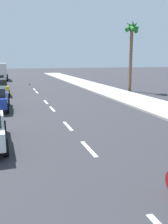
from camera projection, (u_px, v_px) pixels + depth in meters
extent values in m
plane|color=#2D2D33|center=(47.00, 103.00, 19.90)|extent=(160.00, 160.00, 0.00)
cube|color=#B2ADA3|center=(121.00, 95.00, 23.87)|extent=(3.60, 80.00, 0.14)
cube|color=white|center=(89.00, 149.00, 9.75)|extent=(0.16, 1.80, 0.01)
cube|color=white|center=(68.00, 126.00, 13.08)|extent=(0.16, 1.80, 0.01)
cube|color=white|center=(52.00, 109.00, 17.56)|extent=(0.16, 1.80, 0.01)
cube|color=white|center=(46.00, 102.00, 20.39)|extent=(0.16, 1.80, 0.01)
cube|color=white|center=(37.00, 92.00, 26.45)|extent=(0.16, 1.80, 0.01)
cube|color=white|center=(34.00, 89.00, 28.91)|extent=(0.16, 1.80, 0.01)
cube|color=white|center=(30.00, 84.00, 34.69)|extent=(0.16, 1.80, 0.01)
cube|color=white|center=(30.00, 84.00, 34.87)|extent=(0.16, 1.80, 0.01)
cylinder|color=black|center=(4.00, 127.00, 11.62)|extent=(0.20, 0.65, 0.64)
cylinder|color=black|center=(6.00, 148.00, 8.96)|extent=(0.20, 0.65, 0.64)
cylinder|color=black|center=(8.00, 101.00, 18.79)|extent=(0.19, 0.64, 0.64)
cylinder|color=black|center=(8.00, 108.00, 16.12)|extent=(0.19, 0.64, 0.64)
cylinder|color=black|center=(7.00, 90.00, 26.05)|extent=(0.22, 0.65, 0.64)
cylinder|color=black|center=(9.00, 93.00, 23.31)|extent=(0.22, 0.65, 0.64)
cylinder|color=black|center=(4.00, 84.00, 32.17)|extent=(0.21, 0.65, 0.64)
cylinder|color=black|center=(5.00, 86.00, 29.73)|extent=(0.21, 0.65, 0.64)
cube|color=#23478C|center=(0.00, 72.00, 43.32)|extent=(2.43, 2.37, 1.40)
cylinder|color=black|center=(7.00, 77.00, 43.68)|extent=(0.29, 0.90, 0.90)
cylinder|color=black|center=(7.00, 78.00, 40.02)|extent=(0.29, 0.90, 0.90)
cylinder|color=brown|center=(131.00, 59.00, 26.52)|extent=(0.34, 0.34, 6.93)
cone|color=#1E6B28|center=(134.00, 26.00, 25.93)|extent=(0.53, 1.49, 1.01)
cone|color=#1E6B28|center=(132.00, 27.00, 26.08)|extent=(1.49, 0.99, 1.26)
cone|color=#1E6B28|center=(130.00, 26.00, 26.01)|extent=(1.45, 1.09, 1.27)
cone|color=#1E6B28|center=(130.00, 26.00, 25.74)|extent=(0.59, 1.72, 1.30)
cone|color=#1E6B28|center=(132.00, 26.00, 25.59)|extent=(1.48, 0.93, 1.10)
cone|color=#1E6B28|center=(134.00, 26.00, 25.69)|extent=(1.57, 1.42, 1.45)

